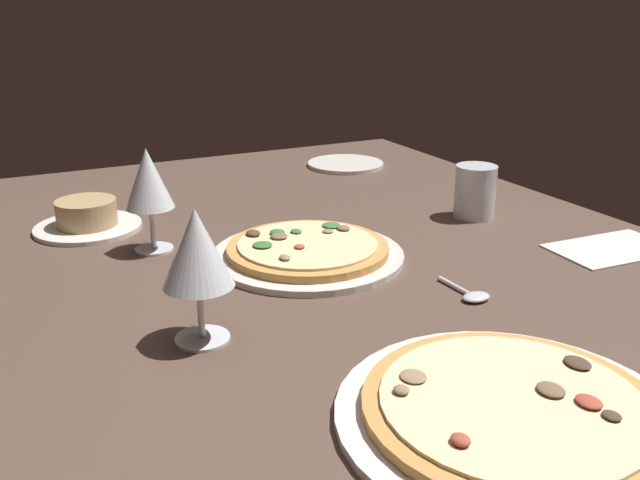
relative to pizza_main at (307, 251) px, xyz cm
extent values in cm
cube|color=brown|center=(-1.60, -3.47, -3.18)|extent=(150.00, 110.00, 4.00)
cylinder|color=silver|center=(-0.06, -0.02, -0.68)|extent=(29.44, 29.44, 1.00)
cylinder|color=#C68C47|center=(-0.06, -0.02, 0.42)|extent=(24.75, 24.75, 1.20)
cylinder|color=beige|center=(-0.06, -0.02, 1.22)|extent=(21.35, 21.35, 0.40)
ellipsoid|color=brown|center=(3.87, 3.00, 1.73)|extent=(2.75, 2.64, 0.62)
ellipsoid|color=#387033|center=(5.51, 2.55, 1.77)|extent=(2.79, 2.28, 0.70)
ellipsoid|color=#387033|center=(4.96, -0.42, 1.66)|extent=(2.06, 1.71, 0.48)
ellipsoid|color=#AD4733|center=(-1.93, 2.06, 1.66)|extent=(1.69, 1.59, 0.48)
ellipsoid|color=#387033|center=(1.51, 6.72, 1.68)|extent=(3.00, 2.96, 0.52)
ellipsoid|color=#387033|center=(5.18, -6.82, 1.65)|extent=(3.03, 2.95, 0.44)
ellipsoid|color=#937556|center=(-4.89, 5.92, 1.73)|extent=(2.02, 1.50, 0.60)
ellipsoid|color=brown|center=(2.86, -7.81, 1.71)|extent=(2.37, 2.00, 0.57)
ellipsoid|color=#4C3828|center=(6.92, 6.10, 1.77)|extent=(2.66, 2.19, 0.69)
ellipsoid|color=#937556|center=(2.85, -5.00, 1.64)|extent=(1.82, 1.73, 0.43)
cylinder|color=silver|center=(-47.24, 1.30, -0.68)|extent=(33.63, 33.63, 1.00)
cylinder|color=#C68C47|center=(-47.24, 1.30, 0.42)|extent=(28.48, 28.48, 1.20)
cylinder|color=beige|center=(-47.24, 1.30, 1.22)|extent=(25.10, 25.10, 0.40)
ellipsoid|color=#AD4733|center=(-50.47, 9.92, 1.79)|extent=(1.88, 1.64, 0.74)
ellipsoid|color=#4C3828|center=(-45.35, -8.84, 1.70)|extent=(3.04, 2.34, 0.55)
ellipsoid|color=#AD4733|center=(-51.07, -4.32, 1.72)|extent=(2.69, 2.17, 0.59)
ellipsoid|color=#937556|center=(-41.65, 10.09, 1.76)|extent=(1.64, 1.53, 0.67)
ellipsoid|color=brown|center=(-47.94, -2.69, 1.72)|extent=(2.92, 2.51, 0.60)
ellipsoid|color=#4C3828|center=(-53.55, -4.50, 1.65)|extent=(1.82, 1.58, 0.45)
ellipsoid|color=#937556|center=(-39.95, 7.58, 1.64)|extent=(2.81, 2.63, 0.43)
cylinder|color=silver|center=(29.35, 27.80, -0.78)|extent=(17.99, 17.99, 0.80)
cylinder|color=tan|center=(29.35, 27.80, 1.85)|extent=(10.12, 10.12, 4.45)
cylinder|color=silver|center=(14.20, 20.13, -0.98)|extent=(6.05, 6.05, 0.40)
cylinder|color=silver|center=(14.20, 20.13, 2.55)|extent=(0.80, 0.80, 6.66)
cone|color=silver|center=(14.20, 20.13, 10.56)|extent=(7.52, 7.52, 9.35)
cone|color=maroon|center=(14.20, 20.13, 7.62)|extent=(2.51, 2.51, 3.47)
cylinder|color=silver|center=(-18.18, 22.41, -0.98)|extent=(6.50, 6.50, 0.40)
cylinder|color=silver|center=(-18.18, 22.41, 2.51)|extent=(0.80, 0.80, 6.58)
cone|color=silver|center=(-18.18, 22.41, 10.41)|extent=(8.23, 8.23, 9.20)
cone|color=maroon|center=(-18.18, 22.41, 8.28)|extent=(3.99, 3.99, 4.96)
cylinder|color=silver|center=(5.32, -36.06, 3.58)|extent=(7.36, 7.36, 9.51)
cylinder|color=silver|center=(5.32, -36.06, 2.07)|extent=(6.77, 6.77, 6.50)
cylinder|color=silver|center=(49.82, -33.90, -0.73)|extent=(17.74, 17.74, 0.90)
cube|color=silver|center=(-18.25, -44.96, -1.03)|extent=(12.72, 19.98, 0.30)
ellipsoid|color=silver|center=(-23.81, -13.37, -0.68)|extent=(2.97, 4.12, 1.00)
cylinder|color=silver|center=(-19.93, -13.20, -0.83)|extent=(7.80, 1.04, 0.70)
camera|label=1|loc=(-88.75, 42.40, 37.27)|focal=38.64mm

